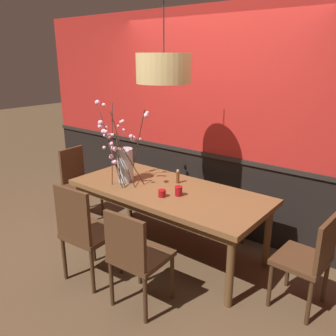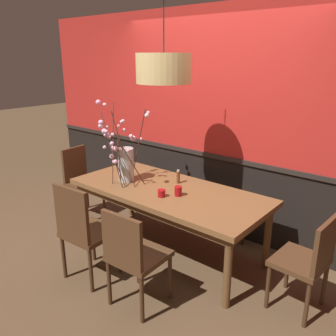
# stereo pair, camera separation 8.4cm
# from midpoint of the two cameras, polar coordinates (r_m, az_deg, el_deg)

# --- Properties ---
(ground_plane) EXTENTS (24.00, 24.00, 0.00)m
(ground_plane) POSITION_cam_midpoint_polar(r_m,az_deg,el_deg) (4.01, 0.62, -13.24)
(ground_plane) COLOR brown
(back_wall) EXTENTS (5.74, 0.14, 2.61)m
(back_wall) POSITION_cam_midpoint_polar(r_m,az_deg,el_deg) (4.19, 7.98, 7.02)
(back_wall) COLOR black
(back_wall) RESTS_ON ground
(dining_table) EXTENTS (2.13, 0.95, 0.73)m
(dining_table) POSITION_cam_midpoint_polar(r_m,az_deg,el_deg) (3.72, 0.65, -4.60)
(dining_table) COLOR brown
(dining_table) RESTS_ON ground
(chair_far_side_left) EXTENTS (0.42, 0.40, 0.97)m
(chair_far_side_left) POSITION_cam_midpoint_polar(r_m,az_deg,el_deg) (4.64, 4.15, -1.53)
(chair_far_side_left) COLOR #4C301C
(chair_far_side_left) RESTS_ON ground
(chair_head_east_end) EXTENTS (0.42, 0.46, 0.87)m
(chair_head_east_end) POSITION_cam_midpoint_polar(r_m,az_deg,el_deg) (3.17, 22.64, -13.50)
(chair_head_east_end) COLOR #4C301C
(chair_head_east_end) RESTS_ON ground
(chair_near_side_left) EXTENTS (0.47, 0.47, 0.98)m
(chair_near_side_left) POSITION_cam_midpoint_polar(r_m,az_deg,el_deg) (3.38, -12.94, -9.56)
(chair_near_side_left) COLOR #4C301C
(chair_near_side_left) RESTS_ON ground
(chair_far_side_right) EXTENTS (0.47, 0.43, 0.93)m
(chair_far_side_right) POSITION_cam_midpoint_polar(r_m,az_deg,el_deg) (4.26, 11.94, -3.78)
(chair_far_side_right) COLOR #4C301C
(chair_far_side_right) RESTS_ON ground
(chair_head_west_end) EXTENTS (0.42, 0.43, 0.92)m
(chair_head_west_end) POSITION_cam_midpoint_polar(r_m,az_deg,el_deg) (4.81, -13.54, -1.62)
(chair_head_west_end) COLOR #4C301C
(chair_head_west_end) RESTS_ON ground
(chair_near_side_right) EXTENTS (0.45, 0.46, 0.91)m
(chair_near_side_right) POSITION_cam_midpoint_polar(r_m,az_deg,el_deg) (2.98, -4.88, -13.73)
(chair_near_side_right) COLOR #4C301C
(chair_near_side_right) RESTS_ON ground
(vase_with_blossoms) EXTENTS (0.50, 0.66, 0.90)m
(vase_with_blossoms) POSITION_cam_midpoint_polar(r_m,az_deg,el_deg) (3.87, -6.49, 1.13)
(vase_with_blossoms) COLOR silver
(vase_with_blossoms) RESTS_ON dining_table
(candle_holder_nearer_center) EXTENTS (0.08, 0.08, 0.10)m
(candle_holder_nearer_center) POSITION_cam_midpoint_polar(r_m,az_deg,el_deg) (3.50, 2.37, -3.78)
(candle_holder_nearer_center) COLOR #9E0F14
(candle_holder_nearer_center) RESTS_ON dining_table
(candle_holder_nearer_edge) EXTENTS (0.08, 0.08, 0.07)m
(candle_holder_nearer_edge) POSITION_cam_midpoint_polar(r_m,az_deg,el_deg) (3.48, -0.37, -4.12)
(candle_holder_nearer_edge) COLOR #9E0F14
(candle_holder_nearer_edge) RESTS_ON dining_table
(condiment_bottle) EXTENTS (0.04, 0.04, 0.15)m
(condiment_bottle) POSITION_cam_midpoint_polar(r_m,az_deg,el_deg) (3.84, 2.30, -1.45)
(condiment_bottle) COLOR brown
(condiment_bottle) RESTS_ON dining_table
(pendant_lamp) EXTENTS (0.52, 0.52, 0.79)m
(pendant_lamp) POSITION_cam_midpoint_polar(r_m,az_deg,el_deg) (3.41, 0.05, 15.91)
(pendant_lamp) COLOR tan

